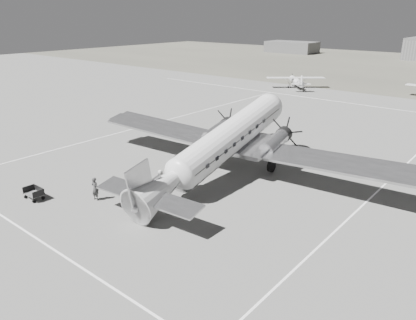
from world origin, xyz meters
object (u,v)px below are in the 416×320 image
at_px(baggage_cart_far, 34,194).
at_px(baggage_cart_near, 143,191).
at_px(ground_crew, 95,189).
at_px(dc3_airliner, 223,145).
at_px(shed_secondary, 292,47).
at_px(passenger, 160,179).
at_px(ramp_agent, 146,183).
at_px(light_plane_left, 296,82).

bearing_deg(baggage_cart_far, baggage_cart_near, 42.75).
bearing_deg(ground_crew, dc3_airliner, -123.64).
xyz_separation_m(dc3_airliner, ground_crew, (-4.76, -9.86, -2.10)).
xyz_separation_m(shed_secondary, passenger, (52.81, -118.15, -1.23)).
distance_m(ground_crew, ramp_agent, 3.91).
bearing_deg(passenger, baggage_cart_near, 175.26).
height_order(dc3_airliner, ramp_agent, dc3_airliner).
bearing_deg(passenger, light_plane_left, 4.39).
relative_size(baggage_cart_far, ground_crew, 0.89).
relative_size(light_plane_left, passenger, 7.35).
relative_size(baggage_cart_near, ground_crew, 0.87).
relative_size(dc3_airliner, ramp_agent, 18.61).
distance_m(shed_secondary, ramp_agent, 130.85).
height_order(ground_crew, ramp_agent, ground_crew).
bearing_deg(ramp_agent, passenger, 2.92).
bearing_deg(ramp_agent, shed_secondary, 27.90).
bearing_deg(ground_crew, baggage_cart_far, 30.53).
distance_m(light_plane_left, ramp_agent, 53.74).
xyz_separation_m(light_plane_left, ground_crew, (12.38, -55.08, -0.24)).
relative_size(baggage_cart_far, ramp_agent, 0.96).
bearing_deg(dc3_airliner, baggage_cart_near, -113.09).
height_order(shed_secondary, dc3_airliner, dc3_airliner).
bearing_deg(passenger, baggage_cart_far, 131.58).
height_order(baggage_cart_near, ground_crew, ground_crew).
height_order(baggage_cart_near, baggage_cart_far, baggage_cart_far).
height_order(light_plane_left, ramp_agent, light_plane_left).
bearing_deg(dc3_airliner, baggage_cart_far, -128.17).
xyz_separation_m(baggage_cart_near, passenger, (-0.27, 2.18, 0.31)).
relative_size(shed_secondary, baggage_cart_far, 10.92).
bearing_deg(baggage_cart_near, dc3_airliner, 66.15).
xyz_separation_m(dc3_airliner, baggage_cart_near, (-2.40, -7.13, -2.57)).
bearing_deg(baggage_cart_far, dc3_airliner, 56.19).
bearing_deg(light_plane_left, ramp_agent, -115.22).
bearing_deg(ground_crew, ramp_agent, -129.78).
height_order(baggage_cart_near, ramp_agent, ramp_agent).
bearing_deg(baggage_cart_far, light_plane_left, 98.24).
bearing_deg(light_plane_left, shed_secondary, 78.61).
height_order(baggage_cart_far, ramp_agent, ramp_agent).
xyz_separation_m(baggage_cart_near, ground_crew, (-2.37, -2.72, 0.47)).
height_order(light_plane_left, baggage_cart_near, light_plane_left).
bearing_deg(light_plane_left, ground_crew, -118.14).
relative_size(dc3_airliner, ground_crew, 17.14).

